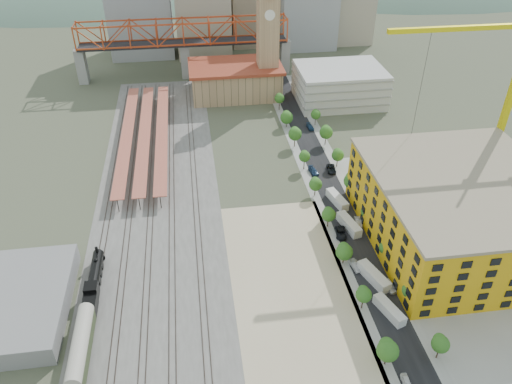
{
  "coord_description": "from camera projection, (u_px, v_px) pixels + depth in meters",
  "views": [
    {
      "loc": [
        -24.12,
        -113.77,
        86.07
      ],
      "look_at": [
        -8.72,
        -5.02,
        10.0
      ],
      "focal_mm": 35.0,
      "sensor_mm": 36.0,
      "label": 1
    }
  ],
  "objects": [
    {
      "name": "car_6",
      "position": [
        331.0,
        169.0,
        160.51
      ],
      "size": [
        3.25,
        5.83,
        1.54
      ],
      "primitive_type": "imported",
      "rotation": [
        0.0,
        0.0,
        -0.13
      ],
      "color": "black",
      "rests_on": "ground"
    },
    {
      "name": "sidewalk_west",
      "position": [
        307.0,
        177.0,
        157.79
      ],
      "size": [
        3.0,
        170.0,
        0.04
      ],
      "primitive_type": "cube",
      "color": "gray",
      "rests_on": "ground"
    },
    {
      "name": "site_trailer_d",
      "position": [
        337.0,
        200.0,
        145.7
      ],
      "size": [
        4.63,
        9.73,
        2.58
      ],
      "primitive_type": "cube",
      "rotation": [
        0.0,
        0.0,
        0.24
      ],
      "color": "silver",
      "rests_on": "ground"
    },
    {
      "name": "ballast_strip",
      "position": [
        159.0,
        185.0,
        154.46
      ],
      "size": [
        36.0,
        165.0,
        0.06
      ],
      "primitive_type": "cube",
      "color": "#605E59",
      "rests_on": "ground"
    },
    {
      "name": "warehouse",
      "position": [
        17.0,
        303.0,
        110.94
      ],
      "size": [
        22.0,
        32.0,
        5.0
      ],
      "primitive_type": "cube",
      "color": "gray",
      "rests_on": "ground"
    },
    {
      "name": "car_1",
      "position": [
        355.0,
        266.0,
        123.48
      ],
      "size": [
        2.28,
        4.82,
        1.53
      ],
      "primitive_type": "imported",
      "rotation": [
        0.0,
        0.0,
        0.15
      ],
      "color": "#9C9CA1",
      "rests_on": "ground"
    },
    {
      "name": "skyline",
      "position": [
        247.0,
        2.0,
        248.1
      ],
      "size": [
        133.0,
        46.0,
        60.0
      ],
      "color": "#9EA0A3",
      "rests_on": "ground"
    },
    {
      "name": "clock_tower",
      "position": [
        268.0,
        26.0,
        194.08
      ],
      "size": [
        12.0,
        12.0,
        52.0
      ],
      "color": "tan",
      "rests_on": "ground"
    },
    {
      "name": "site_trailer_a",
      "position": [
        389.0,
        310.0,
        111.01
      ],
      "size": [
        5.12,
        9.2,
        2.44
      ],
      "primitive_type": "cube",
      "rotation": [
        0.0,
        0.0,
        0.33
      ],
      "color": "silver",
      "rests_on": "ground"
    },
    {
      "name": "car_0",
      "position": [
        406.0,
        382.0,
        96.68
      ],
      "size": [
        1.72,
        3.89,
        1.3
      ],
      "primitive_type": "imported",
      "rotation": [
        0.0,
        0.0,
        -0.05
      ],
      "color": "white",
      "rests_on": "ground"
    },
    {
      "name": "locomotive",
      "position": [
        94.0,
        282.0,
        116.9
      ],
      "size": [
        2.96,
        22.87,
        5.72
      ],
      "color": "black",
      "rests_on": "ground"
    },
    {
      "name": "ground",
      "position": [
        283.0,
        208.0,
        144.39
      ],
      "size": [
        400.0,
        400.0,
        0.0
      ],
      "primitive_type": "plane",
      "color": "#474C38",
      "rests_on": "ground"
    },
    {
      "name": "truss_bridge",
      "position": [
        183.0,
        35.0,
        216.23
      ],
      "size": [
        94.0,
        9.6,
        25.6
      ],
      "color": "gray",
      "rests_on": "ground"
    },
    {
      "name": "car_4",
      "position": [
        390.0,
        286.0,
        117.61
      ],
      "size": [
        2.21,
        4.71,
        1.56
      ],
      "primitive_type": "imported",
      "rotation": [
        0.0,
        0.0,
        0.08
      ],
      "color": "white",
      "rests_on": "ground"
    },
    {
      "name": "tower_crane",
      "position": [
        505.0,
        76.0,
        135.76
      ],
      "size": [
        52.93,
        2.6,
        56.52
      ],
      "color": "yellow",
      "rests_on": "ground"
    },
    {
      "name": "street_asphalt",
      "position": [
        324.0,
        176.0,
        158.42
      ],
      "size": [
        12.0,
        170.0,
        0.06
      ],
      "primitive_type": "cube",
      "color": "black",
      "rests_on": "ground"
    },
    {
      "name": "parking_garage",
      "position": [
        339.0,
        85.0,
        201.53
      ],
      "size": [
        34.0,
        26.0,
        14.0
      ],
      "primitive_type": "cube",
      "color": "silver",
      "rests_on": "ground"
    },
    {
      "name": "station_hall",
      "position": [
        236.0,
        80.0,
        206.75
      ],
      "size": [
        38.0,
        24.0,
        13.1
      ],
      "color": "tan",
      "rests_on": "ground"
    },
    {
      "name": "site_trailer_c",
      "position": [
        349.0,
        224.0,
        136.03
      ],
      "size": [
        4.73,
        9.96,
        2.64
      ],
      "primitive_type": "cube",
      "rotation": [
        0.0,
        0.0,
        0.24
      ],
      "color": "silver",
      "rests_on": "ground"
    },
    {
      "name": "street_trees",
      "position": [
        332.0,
        194.0,
        150.3
      ],
      "size": [
        15.4,
        124.4,
        8.0
      ],
      "color": "#26621D",
      "rests_on": "ground"
    },
    {
      "name": "car_5",
      "position": [
        358.0,
        222.0,
        137.6
      ],
      "size": [
        2.39,
        5.04,
        1.6
      ],
      "primitive_type": "imported",
      "rotation": [
        0.0,
        0.0,
        -0.15
      ],
      "color": "#AAABB0",
      "rests_on": "ground"
    },
    {
      "name": "car_2",
      "position": [
        341.0,
        233.0,
        133.89
      ],
      "size": [
        3.48,
        6.02,
        1.58
      ],
      "primitive_type": "imported",
      "rotation": [
        0.0,
        0.0,
        -0.16
      ],
      "color": "black",
      "rests_on": "ground"
    },
    {
      "name": "construction_building",
      "position": [
        460.0,
        211.0,
        127.59
      ],
      "size": [
        44.6,
        50.6,
        18.8
      ],
      "color": "gold",
      "rests_on": "ground"
    },
    {
      "name": "construction_pad",
      "position": [
        463.0,
        238.0,
        133.28
      ],
      "size": [
        50.0,
        90.0,
        0.06
      ],
      "primitive_type": "cube",
      "color": "gray",
      "rests_on": "ground"
    },
    {
      "name": "coach",
      "position": [
        81.0,
        347.0,
        100.38
      ],
      "size": [
        3.28,
        19.06,
        5.98
      ],
      "color": "#2A351D",
      "rests_on": "ground"
    },
    {
      "name": "car_3",
      "position": [
        313.0,
        171.0,
        159.47
      ],
      "size": [
        2.94,
        5.48,
        1.51
      ],
      "primitive_type": "imported",
      "rotation": [
        0.0,
        0.0,
        0.17
      ],
      "color": "navy",
      "rests_on": "ground"
    },
    {
      "name": "dirt_lot",
      "position": [
        291.0,
        288.0,
        118.27
      ],
      "size": [
        28.0,
        67.0,
        0.06
      ],
      "primitive_type": "cube",
      "color": "tan",
      "rests_on": "ground"
    },
    {
      "name": "rail_tracks",
      "position": [
        153.0,
        185.0,
        154.19
      ],
      "size": [
        26.56,
        160.0,
        0.18
      ],
      "color": "#382B23",
      "rests_on": "ground"
    },
    {
      "name": "site_trailer_b",
      "position": [
        374.0,
        276.0,
        119.53
      ],
      "size": [
        5.72,
        10.26,
        2.72
      ],
      "primitive_type": "cube",
      "rotation": [
        0.0,
        0.0,
        0.33
      ],
      "color": "silver",
      "rests_on": "ground"
    },
    {
      "name": "distant_hills",
      "position": [
        276.0,
        94.0,
        406.52
      ],
      "size": [
        647.0,
        264.0,
        227.0
      ],
      "color": "#4C6B59",
      "rests_on": "ground"
    },
    {
      "name": "platform_canopies",
      "position": [
        145.0,
        133.0,
        174.01
      ],
      "size": [
        16.0,
        80.0,
        4.12
      ],
      "color": "#B65E46",
      "rests_on": "ground"
    },
    {
      "name": "sidewalk_east",
      "position": [
        341.0,
        175.0,
        159.06
      ],
      "size": [
        3.0,
        170.0,
        0.04
      ],
      "primitive_type": "cube",
      "color": "gray",
      "rests_on": "ground"
    },
    {
      "name": "car_7",
      "position": [
        310.0,
        127.0,
        184.86
      ],
      "size": [
        2.3,
        4.99,
        1.41
      ],
      "primitive_type": "imported",
      "rotation": [
        0.0,
        0.0,
        0.07
      ],
      "color": "navy",
      "rests_on": "ground"
    }
  ]
}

